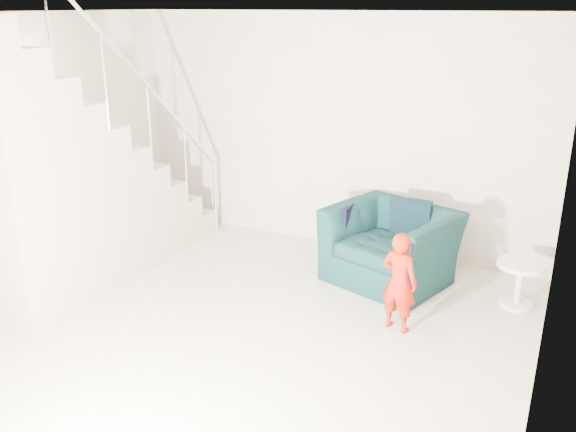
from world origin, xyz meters
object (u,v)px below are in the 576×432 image
at_px(side_table, 520,277).
at_px(staircase, 67,195).
at_px(toddler, 399,282).
at_px(armchair, 391,246).

xyz_separation_m(side_table, staircase, (-4.23, -1.43, 0.64)).
distance_m(toddler, staircase, 3.38).
relative_size(armchair, toddler, 1.29).
bearing_deg(side_table, toddler, -134.52).
bearing_deg(side_table, staircase, -161.27).
distance_m(toddler, side_table, 1.33).
xyz_separation_m(armchair, staircase, (-2.95, -1.47, 0.56)).
xyz_separation_m(armchair, toddler, (0.36, -0.97, 0.07)).
relative_size(toddler, staircase, 0.26).
distance_m(side_table, staircase, 4.51).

